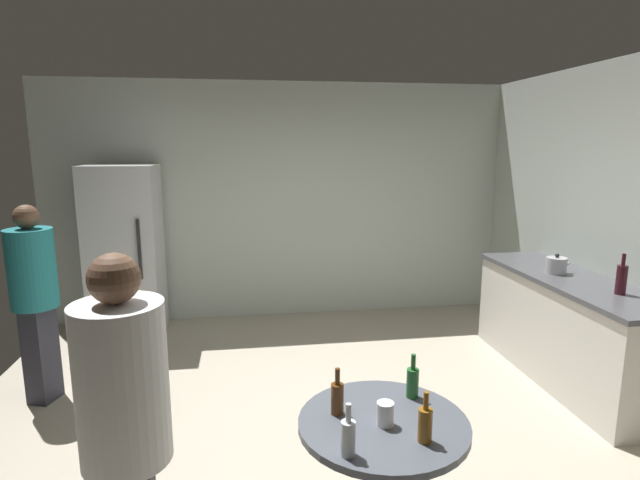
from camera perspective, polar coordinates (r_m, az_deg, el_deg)
ground_plane at (r=3.78m, az=-0.75°, el=-22.06°), size 5.20×5.20×0.10m
wall_back at (r=5.82m, az=-4.30°, el=4.37°), size 5.32×0.06×2.70m
refrigerator at (r=5.60m, az=-21.30°, el=-1.27°), size 0.70×0.68×1.80m
kitchen_counter at (r=4.84m, az=26.38°, el=-9.00°), size 0.64×2.04×0.90m
kettle at (r=4.80m, az=25.40°, el=-2.63°), size 0.24×0.17×0.18m
wine_bottle_on_counter at (r=4.35m, az=31.17°, el=-3.81°), size 0.08×0.08×0.31m
foreground_table at (r=2.55m, az=7.19°, el=-21.76°), size 0.80×0.80×0.73m
beer_bottle_amber at (r=2.33m, az=11.92°, el=-19.82°), size 0.06×0.06×0.23m
beer_bottle_brown at (r=2.49m, az=1.99°, el=-17.51°), size 0.06×0.06×0.23m
beer_bottle_green at (r=2.67m, az=10.52°, el=-15.60°), size 0.06×0.06×0.23m
beer_bottle_clear at (r=2.21m, az=3.23°, el=-21.50°), size 0.06×0.06×0.23m
plastic_cup_white at (r=2.43m, az=7.45°, el=-19.07°), size 0.08×0.08×0.11m
person_in_teal_shirt at (r=4.42m, az=-29.84°, el=-4.93°), size 0.43×0.43×1.56m
person_in_white_shirt at (r=2.17m, az=-21.30°, el=-19.02°), size 0.37×0.37×1.62m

